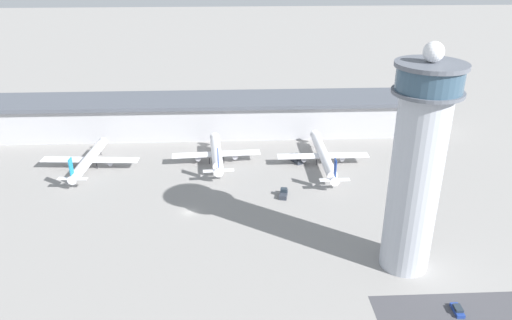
{
  "coord_description": "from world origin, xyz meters",
  "views": [
    {
      "loc": [
        14.27,
        -137.22,
        79.57
      ],
      "look_at": [
        21.42,
        8.85,
        13.65
      ],
      "focal_mm": 35.0,
      "sensor_mm": 36.0,
      "label": 1
    }
  ],
  "objects_px": {
    "airplane_gate_alpha": "(89,159)",
    "airplane_gate_charlie": "(323,156)",
    "service_truck_fuel": "(295,159)",
    "service_truck_catering": "(284,194)",
    "car_blue_compact": "(458,310)",
    "airplane_gate_bravo": "(216,154)",
    "control_tower": "(417,165)"
  },
  "relations": [
    {
      "from": "service_truck_fuel",
      "to": "airplane_gate_charlie",
      "type": "bearing_deg",
      "value": -22.24
    },
    {
      "from": "airplane_gate_charlie",
      "to": "service_truck_catering",
      "type": "relative_size",
      "value": 7.29
    },
    {
      "from": "service_truck_catering",
      "to": "car_blue_compact",
      "type": "distance_m",
      "value": 67.53
    },
    {
      "from": "airplane_gate_alpha",
      "to": "service_truck_catering",
      "type": "bearing_deg",
      "value": -19.68
    },
    {
      "from": "control_tower",
      "to": "service_truck_fuel",
      "type": "bearing_deg",
      "value": 106.99
    },
    {
      "from": "airplane_gate_alpha",
      "to": "car_blue_compact",
      "type": "relative_size",
      "value": 7.74
    },
    {
      "from": "airplane_gate_alpha",
      "to": "service_truck_catering",
      "type": "xyz_separation_m",
      "value": [
        70.05,
        -25.06,
        -2.87
      ]
    },
    {
      "from": "control_tower",
      "to": "airplane_gate_charlie",
      "type": "distance_m",
      "value": 68.58
    },
    {
      "from": "airplane_gate_bravo",
      "to": "car_blue_compact",
      "type": "xyz_separation_m",
      "value": [
        57.56,
        -85.5,
        -3.55
      ]
    },
    {
      "from": "airplane_gate_alpha",
      "to": "car_blue_compact",
      "type": "distance_m",
      "value": 133.65
    },
    {
      "from": "airplane_gate_alpha",
      "to": "airplane_gate_charlie",
      "type": "height_order",
      "value": "airplane_gate_charlie"
    },
    {
      "from": "airplane_gate_bravo",
      "to": "airplane_gate_charlie",
      "type": "height_order",
      "value": "airplane_gate_bravo"
    },
    {
      "from": "control_tower",
      "to": "service_truck_fuel",
      "type": "relative_size",
      "value": 7.18
    },
    {
      "from": "service_truck_catering",
      "to": "service_truck_fuel",
      "type": "distance_m",
      "value": 29.02
    },
    {
      "from": "control_tower",
      "to": "airplane_gate_alpha",
      "type": "bearing_deg",
      "value": 146.77
    },
    {
      "from": "airplane_gate_bravo",
      "to": "service_truck_fuel",
      "type": "bearing_deg",
      "value": 1.02
    },
    {
      "from": "airplane_gate_charlie",
      "to": "service_truck_catering",
      "type": "height_order",
      "value": "airplane_gate_charlie"
    },
    {
      "from": "service_truck_fuel",
      "to": "control_tower",
      "type": "bearing_deg",
      "value": -73.01
    },
    {
      "from": "airplane_gate_alpha",
      "to": "car_blue_compact",
      "type": "bearing_deg",
      "value": -38.42
    },
    {
      "from": "airplane_gate_alpha",
      "to": "car_blue_compact",
      "type": "height_order",
      "value": "airplane_gate_alpha"
    },
    {
      "from": "airplane_gate_alpha",
      "to": "airplane_gate_bravo",
      "type": "relative_size",
      "value": 1.05
    },
    {
      "from": "service_truck_fuel",
      "to": "car_blue_compact",
      "type": "distance_m",
      "value": 90.26
    },
    {
      "from": "airplane_gate_charlie",
      "to": "car_blue_compact",
      "type": "relative_size",
      "value": 9.44
    },
    {
      "from": "control_tower",
      "to": "airplane_gate_alpha",
      "type": "xyz_separation_m",
      "value": [
        -97.91,
        64.15,
        -25.04
      ]
    },
    {
      "from": "service_truck_fuel",
      "to": "car_blue_compact",
      "type": "height_order",
      "value": "service_truck_fuel"
    },
    {
      "from": "airplane_gate_charlie",
      "to": "airplane_gate_bravo",
      "type": "bearing_deg",
      "value": 174.94
    },
    {
      "from": "airplane_gate_alpha",
      "to": "airplane_gate_charlie",
      "type": "bearing_deg",
      "value": -0.72
    },
    {
      "from": "service_truck_fuel",
      "to": "service_truck_catering",
      "type": "bearing_deg",
      "value": -104.67
    },
    {
      "from": "airplane_gate_charlie",
      "to": "car_blue_compact",
      "type": "bearing_deg",
      "value": -78.13
    },
    {
      "from": "control_tower",
      "to": "airplane_gate_alpha",
      "type": "height_order",
      "value": "control_tower"
    },
    {
      "from": "airplane_gate_charlie",
      "to": "airplane_gate_alpha",
      "type": "bearing_deg",
      "value": 179.28
    },
    {
      "from": "airplane_gate_bravo",
      "to": "service_truck_fuel",
      "type": "distance_m",
      "value": 30.44
    }
  ]
}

